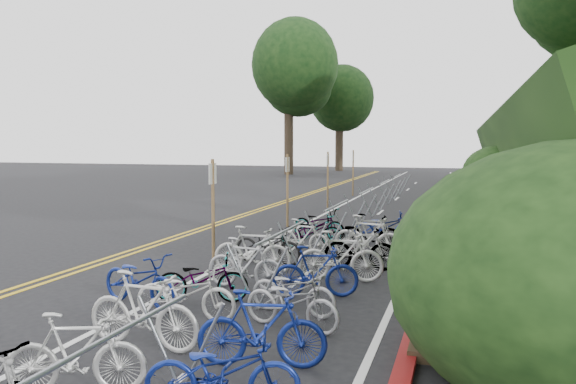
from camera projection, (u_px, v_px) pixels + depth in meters
name	position (u px, v px, depth m)	size (l,w,h in m)	color
ground	(49.00, 322.00, 9.07)	(120.00, 120.00, 0.00)	black
road_markings	(280.00, 231.00, 18.48)	(7.47, 80.00, 0.01)	gold
red_curb	(441.00, 228.00, 18.78)	(0.25, 28.00, 0.10)	maroon
bike_rack_front	(94.00, 375.00, 4.95)	(1.12, 3.38, 1.12)	gray
bike_racks_rest	(366.00, 199.00, 20.46)	(1.14, 23.00, 1.17)	gray
signposts_rest	(310.00, 180.00, 22.08)	(0.08, 18.40, 2.50)	brown
bike_front	(140.00, 279.00, 9.93)	(1.82, 0.63, 0.96)	navy
bike_valet	(283.00, 266.00, 10.94)	(3.35, 13.86, 1.10)	slate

